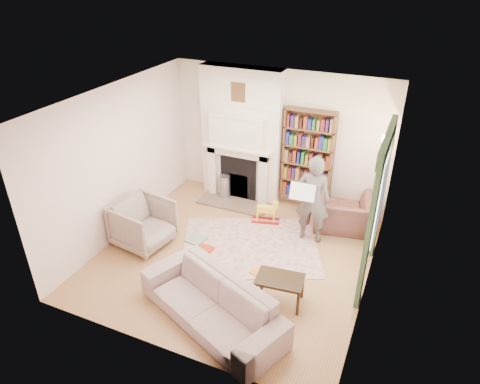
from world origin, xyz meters
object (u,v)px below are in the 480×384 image
at_px(bookcase, 308,156).
at_px(paraffin_heater, 225,187).
at_px(armchair_left, 143,224).
at_px(sofa, 212,303).
at_px(man_reading, 313,200).
at_px(rocking_horse, 266,211).
at_px(armchair_reading, 342,212).
at_px(coffee_table, 279,290).

bearing_deg(bookcase, paraffin_heater, -167.92).
bearing_deg(paraffin_heater, armchair_left, -106.78).
height_order(bookcase, armchair_left, bookcase).
distance_m(sofa, man_reading, 2.71).
distance_m(paraffin_heater, rocking_horse, 1.26).
xyz_separation_m(bookcase, man_reading, (0.43, -1.09, -0.33)).
bearing_deg(bookcase, armchair_reading, -29.22).
distance_m(armchair_reading, coffee_table, 2.45).
height_order(armchair_reading, armchair_left, armchair_left).
height_order(man_reading, paraffin_heater, man_reading).
bearing_deg(man_reading, sofa, 70.81).
bearing_deg(armchair_reading, sofa, 59.14).
height_order(paraffin_heater, rocking_horse, paraffin_heater).
xyz_separation_m(armchair_left, sofa, (1.99, -1.22, -0.09)).
bearing_deg(sofa, bookcase, 108.39).
distance_m(armchair_reading, armchair_left, 3.73).
relative_size(sofa, man_reading, 1.37).
bearing_deg(man_reading, bookcase, -71.87).
bearing_deg(paraffin_heater, coffee_table, -50.19).
bearing_deg(rocking_horse, man_reading, -27.31).
relative_size(coffee_table, rocking_horse, 1.28).
bearing_deg(coffee_table, armchair_reading, 73.36).
xyz_separation_m(sofa, coffee_table, (0.76, 0.76, -0.11)).
height_order(armchair_reading, paraffin_heater, armchair_reading).
bearing_deg(armchair_left, paraffin_heater, -7.76).
relative_size(paraffin_heater, rocking_horse, 1.01).
bearing_deg(rocking_horse, paraffin_heater, 140.62).
distance_m(armchair_left, sofa, 2.33).
bearing_deg(bookcase, man_reading, -68.66).
bearing_deg(rocking_horse, sofa, -100.37).
bearing_deg(man_reading, paraffin_heater, -22.46).
distance_m(armchair_reading, sofa, 3.38).
height_order(armchair_left, rocking_horse, armchair_left).
bearing_deg(coffee_table, armchair_left, 163.91).
xyz_separation_m(armchair_reading, man_reading, (-0.45, -0.60, 0.50)).
relative_size(bookcase, armchair_left, 1.98).
xyz_separation_m(sofa, rocking_horse, (-0.22, 2.77, -0.10)).
relative_size(armchair_left, sofa, 0.40).
height_order(armchair_left, sofa, armchair_left).
bearing_deg(armchair_left, rocking_horse, -39.64).
distance_m(man_reading, rocking_horse, 1.15).
bearing_deg(coffee_table, paraffin_heater, 123.25).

